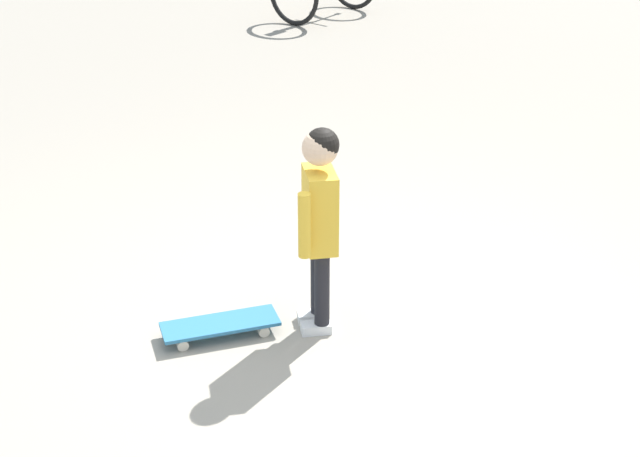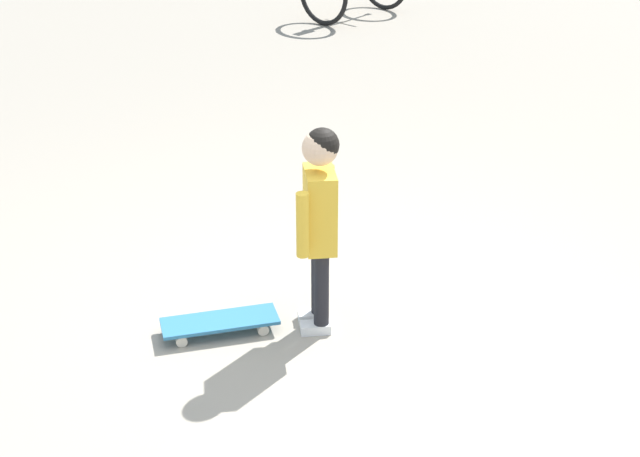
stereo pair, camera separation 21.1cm
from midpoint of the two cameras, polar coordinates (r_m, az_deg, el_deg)
ground_plane at (r=4.68m, az=0.41°, el=-6.65°), size 50.00×50.00×0.00m
child_person at (r=4.46m, az=-1.37°, el=1.21°), size 0.27×0.34×1.06m
skateboard at (r=4.71m, az=-7.37°, el=-5.86°), size 0.58×0.20×0.07m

